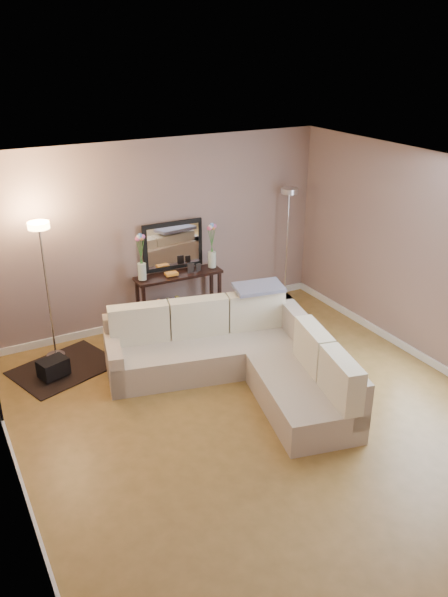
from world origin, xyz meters
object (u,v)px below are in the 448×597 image
floor_lamp_lit (44,264)px  floor_lamp_unlit (288,223)px  console_table (174,297)px  sectional_sofa (240,356)px

floor_lamp_lit → floor_lamp_unlit: 3.64m
console_table → floor_lamp_lit: 1.95m
sectional_sofa → floor_lamp_unlit: floor_lamp_unlit is taller
console_table → floor_lamp_lit: floor_lamp_lit is taller
sectional_sofa → floor_lamp_unlit: 2.67m
floor_lamp_lit → floor_lamp_unlit: (3.63, 0.13, -0.02)m
sectional_sofa → console_table: bearing=92.6°
console_table → floor_lamp_lit: (-1.75, -0.13, 0.84)m
floor_lamp_lit → console_table: bearing=4.3°
sectional_sofa → floor_lamp_lit: floor_lamp_lit is taller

